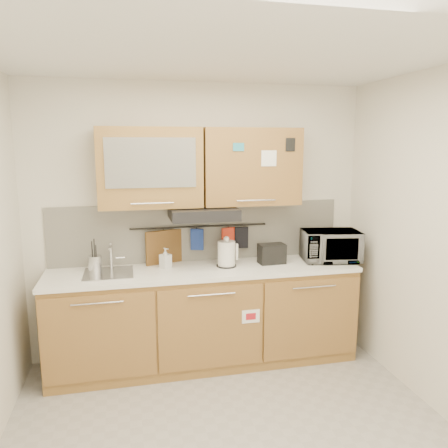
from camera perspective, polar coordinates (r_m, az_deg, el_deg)
name	(u,v)px	position (r m, az deg, el deg)	size (l,w,h in m)	color
floor	(236,444)	(3.36, 1.61, -26.82)	(3.20, 3.20, 0.00)	#9E9993
ceiling	(239,45)	(2.74, 1.91, 22.33)	(3.20, 3.20, 0.00)	white
wall_back	(199,222)	(4.21, -3.32, 0.33)	(3.20, 3.20, 0.00)	silver
base_cabinet	(205,321)	(4.17, -2.48, -12.59)	(2.80, 0.64, 0.88)	#A37439
countertop	(205,270)	(4.01, -2.53, -6.07)	(2.82, 0.62, 0.04)	white
backsplash	(199,232)	(4.22, -3.28, -1.04)	(2.80, 0.02, 0.56)	silver
upper_cabinets	(201,167)	(3.98, -3.05, 7.43)	(1.82, 0.37, 0.70)	#A37439
range_hood	(203,213)	(3.95, -2.74, 1.43)	(0.60, 0.46, 0.10)	black
sink	(109,273)	(3.96, -14.82, -6.22)	(0.42, 0.40, 0.26)	silver
utensil_rail	(200,227)	(4.17, -3.20, -0.33)	(0.02, 0.02, 1.30)	black
utensil_crock	(95,264)	(4.03, -16.50, -4.97)	(0.13, 0.13, 0.30)	#BBBCC0
kettle	(227,254)	(4.03, 0.34, -3.98)	(0.21, 0.19, 0.29)	silver
toaster	(272,253)	(4.16, 6.25, -3.84)	(0.25, 0.16, 0.19)	black
microwave	(331,246)	(4.34, 13.75, -2.79)	(0.53, 0.36, 0.29)	#999999
soap_bottle	(165,258)	(4.02, -7.65, -4.42)	(0.08, 0.09, 0.19)	#999999
cutting_board	(164,253)	(4.17, -7.81, -3.83)	(0.36, 0.03, 0.45)	brown
oven_mitt	(197,239)	(4.18, -3.53, -2.02)	(0.12, 0.03, 0.20)	navy
dark_pouch	(241,238)	(4.27, 2.28, -1.78)	(0.13, 0.04, 0.21)	black
pot_holder	(229,236)	(4.23, 0.60, -1.63)	(0.14, 0.02, 0.17)	red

